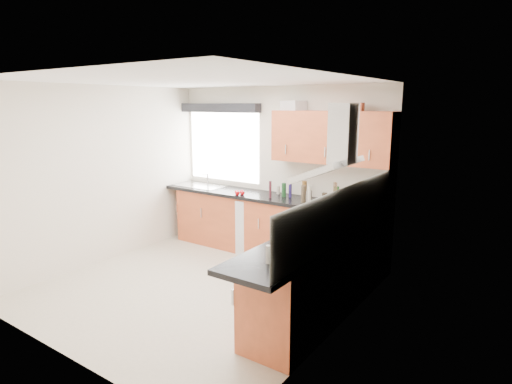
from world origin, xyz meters
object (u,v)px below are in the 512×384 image
Objects in this scene: extractor_hood at (335,151)px; upper_cabinets at (332,137)px; oven at (322,274)px; washing_machine at (259,225)px.

extractor_hood is 1.48m from upper_cabinets.
upper_cabinets is at bearing 112.54° from oven.
oven is 1.99m from upper_cabinets.
extractor_hood is (0.10, -0.00, 1.34)m from oven.
oven is at bearing 180.00° from extractor_hood.
extractor_hood reaches higher than washing_machine.
oven is at bearing -50.04° from washing_machine.
upper_cabinets reaches higher than oven.
oven is 0.50× the size of upper_cabinets.
upper_cabinets reaches higher than extractor_hood.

